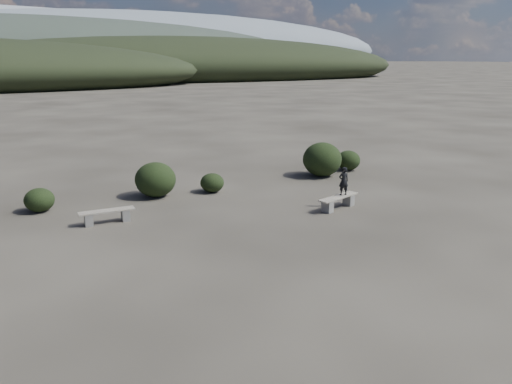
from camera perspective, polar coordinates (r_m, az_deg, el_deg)
ground at (r=12.58m, az=5.47°, el=-8.81°), size 1200.00×1200.00×0.00m
bench_left at (r=16.49m, az=-16.64°, el=-2.56°), size 1.72×0.38×0.43m
bench_right at (r=17.54m, az=9.39°, el=-1.04°), size 1.82×0.89×0.45m
seated_person at (r=17.56m, az=9.98°, el=1.24°), size 0.40×0.30×1.00m
shrub_a at (r=18.49m, az=-23.52°, el=-0.84°), size 0.99×0.99×0.81m
shrub_b at (r=19.12m, az=-11.42°, el=1.40°), size 1.53×1.53×1.31m
shrub_c at (r=19.52m, az=-5.03°, el=1.07°), size 0.93×0.93×0.74m
shrub_d at (r=22.23m, az=7.58°, el=3.72°), size 1.71×1.71×1.50m
shrub_e at (r=23.68m, az=10.50°, el=3.58°), size 1.11×1.11×0.92m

